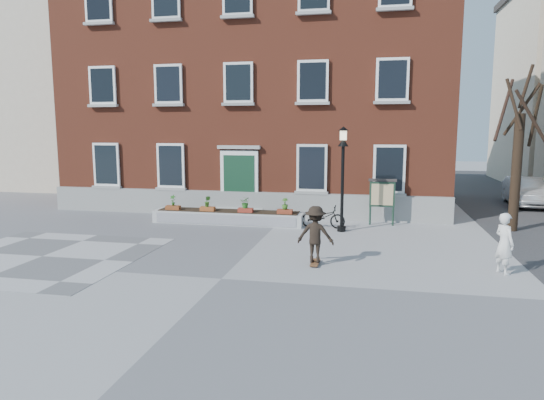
% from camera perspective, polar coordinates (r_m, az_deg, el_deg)
% --- Properties ---
extents(ground, '(100.00, 100.00, 0.00)m').
position_cam_1_polar(ground, '(12.74, -5.98, -9.20)').
color(ground, gray).
rests_on(ground, ground).
extents(checker_patch, '(6.00, 6.00, 0.01)m').
position_cam_1_polar(checker_patch, '(16.35, -25.41, -6.01)').
color(checker_patch, '#5B5B5E').
rests_on(checker_patch, ground).
extents(distant_building, '(10.00, 12.00, 13.00)m').
position_cam_1_polar(distant_building, '(38.42, -23.20, 11.67)').
color(distant_building, beige).
rests_on(distant_building, ground).
extents(bicycle, '(1.71, 0.64, 0.89)m').
position_cam_1_polar(bicycle, '(18.99, 6.04, -1.97)').
color(bicycle, black).
rests_on(bicycle, ground).
extents(parked_car, '(1.89, 4.48, 1.44)m').
position_cam_1_polar(parked_car, '(27.49, 27.60, 0.89)').
color(parked_car, silver).
rests_on(parked_car, ground).
extents(bystander, '(0.63, 0.72, 1.65)m').
position_cam_1_polar(bystander, '(14.28, 25.66, -4.64)').
color(bystander, silver).
rests_on(bystander, ground).
extents(brick_building, '(18.40, 10.85, 12.60)m').
position_cam_1_polar(brick_building, '(26.28, -0.90, 13.74)').
color(brick_building, brown).
rests_on(brick_building, ground).
extents(planter_assembly, '(6.20, 1.12, 1.15)m').
position_cam_1_polar(planter_assembly, '(19.90, -5.14, -1.89)').
color(planter_assembly, beige).
rests_on(planter_assembly, ground).
extents(bare_tree, '(1.83, 1.83, 6.16)m').
position_cam_1_polar(bare_tree, '(20.28, 26.91, 4.50)').
color(bare_tree, black).
rests_on(bare_tree, ground).
extents(lamp_post, '(0.40, 0.40, 3.93)m').
position_cam_1_polar(lamp_post, '(18.18, 8.33, 4.18)').
color(lamp_post, black).
rests_on(lamp_post, ground).
extents(notice_board, '(1.10, 0.16, 1.87)m').
position_cam_1_polar(notice_board, '(19.80, 12.84, 0.68)').
color(notice_board, '#193326').
rests_on(notice_board, ground).
extents(skateboarder, '(1.07, 0.78, 1.69)m').
position_cam_1_polar(skateboarder, '(13.79, 5.14, -4.05)').
color(skateboarder, brown).
rests_on(skateboarder, ground).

